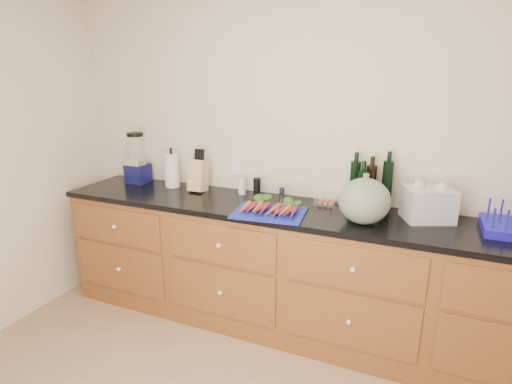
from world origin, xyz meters
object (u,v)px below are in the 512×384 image
at_px(paper_towel, 172,170).
at_px(knife_block, 199,175).
at_px(carrots, 271,207).
at_px(squash, 364,201).
at_px(tomato_box, 326,200).
at_px(blender_appliance, 137,161).
at_px(cutting_board, 269,213).

bearing_deg(paper_towel, knife_block, -4.31).
distance_m(carrots, knife_block, 0.77).
height_order(squash, paper_towel, squash).
bearing_deg(tomato_box, knife_block, -178.33).
bearing_deg(blender_appliance, cutting_board, -13.40).
bearing_deg(squash, cutting_board, -173.67).
bearing_deg(tomato_box, carrots, -136.32).
distance_m(squash, knife_block, 1.34).
bearing_deg(knife_block, carrots, -20.10).
relative_size(carrots, squash, 1.19).
relative_size(cutting_board, carrots, 1.24).
bearing_deg(squash, tomato_box, 138.29).
bearing_deg(cutting_board, blender_appliance, 166.60).
xyz_separation_m(carrots, tomato_box, (0.31, 0.29, 0.00)).
xyz_separation_m(squash, paper_towel, (-1.59, 0.25, -0.01)).
xyz_separation_m(carrots, blender_appliance, (-1.33, 0.28, 0.15)).
bearing_deg(knife_block, blender_appliance, 178.35).
bearing_deg(paper_towel, cutting_board, -18.00).
distance_m(paper_towel, tomato_box, 1.30).
xyz_separation_m(blender_appliance, knife_block, (0.61, -0.02, -0.06)).
bearing_deg(carrots, blender_appliance, 168.10).
distance_m(cutting_board, tomato_box, 0.45).
height_order(squash, tomato_box, squash).
distance_m(squash, blender_appliance, 1.95).
height_order(squash, knife_block, squash).
height_order(blender_appliance, tomato_box, blender_appliance).
relative_size(cutting_board, knife_block, 1.88).
relative_size(blender_appliance, paper_towel, 1.57).
bearing_deg(cutting_board, knife_block, 157.37).
relative_size(cutting_board, paper_towel, 1.71).
distance_m(blender_appliance, knife_block, 0.62).
bearing_deg(blender_appliance, paper_towel, 0.38).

